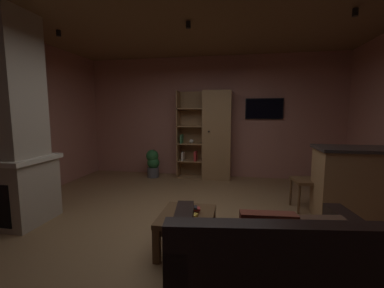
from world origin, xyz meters
name	(u,v)px	position (x,y,z in m)	size (l,w,h in m)	color
floor	(187,226)	(0.00, 0.00, -0.01)	(5.87, 5.52, 0.02)	olive
wall_back	(211,117)	(0.00, 2.79, 1.39)	(5.99, 0.06, 2.78)	#AD7060
ceiling	(186,4)	(0.00, 0.00, 2.79)	(5.87, 5.52, 0.02)	brown
window_pane_back	(200,126)	(-0.24, 2.75, 1.18)	(0.79, 0.01, 0.75)	white
stone_fireplace	(7,131)	(-2.38, -0.29, 1.26)	(1.02, 0.81, 2.78)	tan
bookshelf_cabinet	(213,136)	(0.09, 2.51, 0.98)	(1.21, 0.41, 1.98)	#997047
kitchen_bar_counter	(375,186)	(2.48, 0.57, 0.52)	(1.53, 0.65, 1.03)	#997047
leather_couch	(271,272)	(0.92, -1.28, 0.30)	(1.60, 1.10, 0.84)	black
coffee_table	(187,221)	(0.13, -0.57, 0.32)	(0.58, 0.67, 0.41)	brown
table_book_0	(192,215)	(0.19, -0.62, 0.42)	(0.12, 0.09, 0.03)	gold
table_book_1	(195,209)	(0.20, -0.51, 0.45)	(0.12, 0.08, 0.02)	#B22D2D
table_book_2	(191,208)	(0.16, -0.54, 0.47)	(0.14, 0.09, 0.02)	black
dining_chair	(313,176)	(1.79, 0.91, 0.53)	(0.47, 0.47, 0.92)	brown
potted_floor_plant	(153,163)	(-1.29, 2.34, 0.35)	(0.31, 0.29, 0.65)	#4C4C51
wall_mounted_tv	(264,109)	(1.20, 2.72, 1.58)	(0.82, 0.06, 0.46)	black
track_light_spot_0	(59,33)	(-2.09, 0.46, 2.71)	(0.07, 0.07, 0.09)	black
track_light_spot_1	(188,25)	(-0.06, 0.46, 2.71)	(0.07, 0.07, 0.09)	black
track_light_spot_2	(355,12)	(2.02, 0.40, 2.71)	(0.07, 0.07, 0.09)	black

